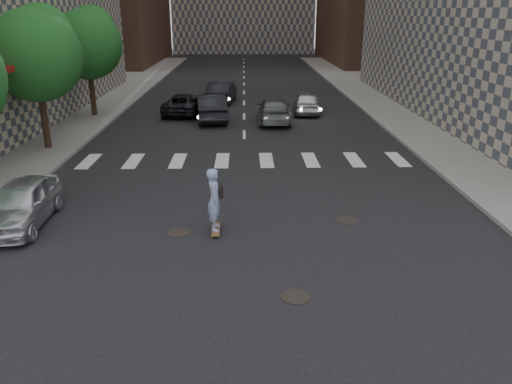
% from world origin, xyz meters
% --- Properties ---
extents(ground, '(160.00, 160.00, 0.00)m').
position_xyz_m(ground, '(0.00, 0.00, 0.00)').
color(ground, black).
rests_on(ground, ground).
extents(sidewalk_left, '(13.00, 80.00, 0.15)m').
position_xyz_m(sidewalk_left, '(-14.50, 20.00, 0.07)').
color(sidewalk_left, gray).
rests_on(sidewalk_left, ground).
extents(sidewalk_right, '(13.00, 80.00, 0.15)m').
position_xyz_m(sidewalk_right, '(14.50, 20.00, 0.07)').
color(sidewalk_right, gray).
rests_on(sidewalk_right, ground).
extents(tree_b, '(4.20, 4.20, 6.60)m').
position_xyz_m(tree_b, '(-9.45, 11.14, 4.65)').
color(tree_b, '#382619').
rests_on(tree_b, sidewalk_left).
extents(tree_c, '(4.20, 4.20, 6.60)m').
position_xyz_m(tree_c, '(-9.45, 19.14, 4.65)').
color(tree_c, '#382619').
rests_on(tree_c, sidewalk_left).
extents(manhole_a, '(0.70, 0.70, 0.02)m').
position_xyz_m(manhole_a, '(1.20, -2.50, 0.01)').
color(manhole_a, black).
rests_on(manhole_a, ground).
extents(manhole_b, '(0.70, 0.70, 0.02)m').
position_xyz_m(manhole_b, '(-2.00, 1.20, 0.01)').
color(manhole_b, black).
rests_on(manhole_b, ground).
extents(manhole_c, '(0.70, 0.70, 0.02)m').
position_xyz_m(manhole_c, '(3.30, 2.00, 0.01)').
color(manhole_c, black).
rests_on(manhole_c, ground).
extents(skateboarder, '(0.51, 1.03, 2.04)m').
position_xyz_m(skateboarder, '(-0.88, 1.22, 1.07)').
color(skateboarder, brown).
rests_on(skateboarder, ground).
extents(silver_sedan, '(1.80, 4.15, 1.39)m').
position_xyz_m(silver_sedan, '(-7.00, 2.00, 0.70)').
color(silver_sedan, silver).
rests_on(silver_sedan, ground).
extents(traffic_car_a, '(2.27, 5.07, 1.62)m').
position_xyz_m(traffic_car_a, '(-2.00, 17.82, 0.81)').
color(traffic_car_a, black).
rests_on(traffic_car_a, ground).
extents(traffic_car_b, '(2.09, 4.97, 1.43)m').
position_xyz_m(traffic_car_b, '(1.83, 17.26, 0.72)').
color(traffic_car_b, '#5B5E62').
rests_on(traffic_car_b, ground).
extents(traffic_car_c, '(2.68, 5.01, 1.34)m').
position_xyz_m(traffic_car_c, '(-3.87, 19.83, 0.67)').
color(traffic_car_c, black).
rests_on(traffic_car_c, ground).
extents(traffic_car_d, '(2.04, 4.38, 1.45)m').
position_xyz_m(traffic_car_d, '(4.12, 20.00, 0.73)').
color(traffic_car_d, '#B7BABF').
rests_on(traffic_car_d, ground).
extents(traffic_car_e, '(2.20, 4.89, 1.56)m').
position_xyz_m(traffic_car_e, '(-1.64, 24.08, 0.78)').
color(traffic_car_e, black).
rests_on(traffic_car_e, ground).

